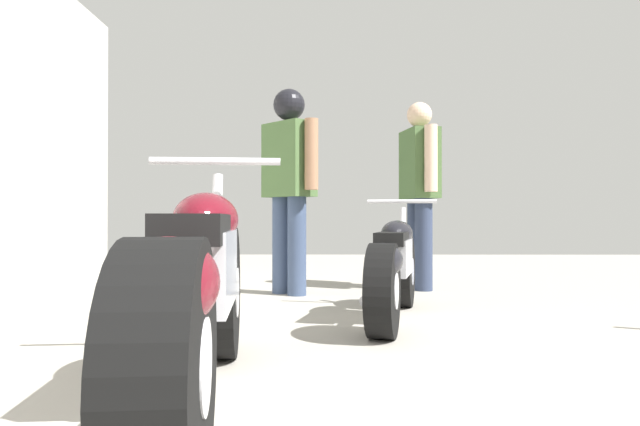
% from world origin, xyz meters
% --- Properties ---
extents(ground_plane, '(15.12, 15.12, 0.00)m').
position_xyz_m(ground_plane, '(0.00, 3.08, 0.00)').
color(ground_plane, '#9E998E').
extents(motorcycle_maroon_cruiser, '(0.60, 2.03, 0.95)m').
position_xyz_m(motorcycle_maroon_cruiser, '(-1.08, 1.90, 0.40)').
color(motorcycle_maroon_cruiser, black).
rests_on(motorcycle_maroon_cruiser, ground_plane).
extents(motorcycle_black_naked, '(0.64, 1.71, 0.81)m').
position_xyz_m(motorcycle_black_naked, '(-0.20, 3.65, 0.34)').
color(motorcycle_black_naked, black).
rests_on(motorcycle_black_naked, ground_plane).
extents(mechanic_in_blue, '(0.34, 0.71, 1.76)m').
position_xyz_m(mechanic_in_blue, '(0.25, 5.36, 1.00)').
color(mechanic_in_blue, '#2D3851').
rests_on(mechanic_in_blue, ground_plane).
extents(mechanic_with_helmet, '(0.57, 0.59, 1.80)m').
position_xyz_m(mechanic_with_helmet, '(-0.95, 4.99, 1.08)').
color(mechanic_with_helmet, '#384766').
rests_on(mechanic_with_helmet, ground_plane).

